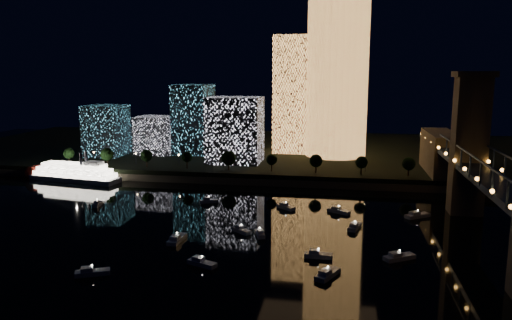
# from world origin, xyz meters

# --- Properties ---
(ground) EXTENTS (520.00, 520.00, 0.00)m
(ground) POSITION_xyz_m (0.00, 0.00, 0.00)
(ground) COLOR black
(ground) RESTS_ON ground
(far_bank) EXTENTS (420.00, 160.00, 5.00)m
(far_bank) POSITION_xyz_m (0.00, 160.00, 2.50)
(far_bank) COLOR black
(far_bank) RESTS_ON ground
(seawall) EXTENTS (420.00, 6.00, 3.00)m
(seawall) POSITION_xyz_m (0.00, 82.00, 1.50)
(seawall) COLOR #6B5E4C
(seawall) RESTS_ON ground
(tower_cylindrical) EXTENTS (34.00, 34.00, 89.34)m
(tower_cylindrical) POSITION_xyz_m (17.74, 137.15, 49.80)
(tower_cylindrical) COLOR #EC9C4B
(tower_cylindrical) RESTS_ON far_bank
(tower_rectangular) EXTENTS (20.17, 20.17, 64.19)m
(tower_rectangular) POSITION_xyz_m (-6.77, 146.84, 37.09)
(tower_rectangular) COLOR #EC9C4B
(tower_rectangular) RESTS_ON far_bank
(midrise_blocks) EXTENTS (95.68, 47.04, 37.79)m
(midrise_blocks) POSITION_xyz_m (-62.07, 121.09, 20.67)
(midrise_blocks) COLOR white
(midrise_blocks) RESTS_ON far_bank
(truss_bridge) EXTENTS (13.00, 266.00, 50.00)m
(truss_bridge) POSITION_xyz_m (65.00, 3.72, 16.25)
(truss_bridge) COLOR #162548
(truss_bridge) RESTS_ON ground
(riverboat) EXTENTS (48.00, 17.04, 14.19)m
(riverboat) POSITION_xyz_m (-102.01, 75.27, 3.64)
(riverboat) COLOR silver
(riverboat) RESTS_ON ground
(motorboats) EXTENTS (122.90, 77.34, 2.78)m
(motorboats) POSITION_xyz_m (1.96, 13.43, 0.81)
(motorboats) COLOR silver
(motorboats) RESTS_ON ground
(esplanade_trees) EXTENTS (165.54, 6.87, 8.93)m
(esplanade_trees) POSITION_xyz_m (-30.83, 88.00, 10.46)
(esplanade_trees) COLOR black
(esplanade_trees) RESTS_ON far_bank
(street_lamps) EXTENTS (132.70, 0.70, 5.65)m
(street_lamps) POSITION_xyz_m (-34.00, 94.00, 9.02)
(street_lamps) COLOR black
(street_lamps) RESTS_ON far_bank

